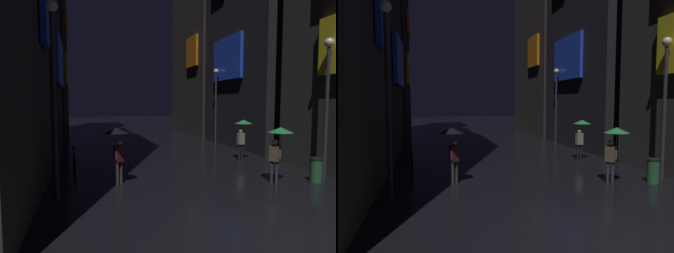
# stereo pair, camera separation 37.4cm
# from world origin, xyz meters

# --- Properties ---
(ground_plane) EXTENTS (120.00, 120.00, 0.00)m
(ground_plane) POSITION_xyz_m (0.00, 0.00, 0.00)
(ground_plane) COLOR black
(building_right_far) EXTENTS (4.25, 8.78, 21.73)m
(building_right_far) POSITION_xyz_m (7.49, 22.38, 10.87)
(building_right_far) COLOR #2D2826
(building_right_far) RESTS_ON ground
(pedestrian_far_right_black) EXTENTS (0.90, 0.90, 2.12)m
(pedestrian_far_right_black) POSITION_xyz_m (-3.01, 5.58, 1.67)
(pedestrian_far_right_black) COLOR #38332D
(pedestrian_far_right_black) RESTS_ON ground
(pedestrian_near_crossing_green) EXTENTS (0.90, 0.90, 2.12)m
(pedestrian_near_crossing_green) POSITION_xyz_m (2.74, 4.11, 1.67)
(pedestrian_near_crossing_green) COLOR #2D2D38
(pedestrian_near_crossing_green) RESTS_ON ground
(pedestrian_midstreet_centre_green) EXTENTS (0.90, 0.90, 2.12)m
(pedestrian_midstreet_centre_green) POSITION_xyz_m (3.84, 8.59, 1.67)
(pedestrian_midstreet_centre_green) COLOR black
(pedestrian_midstreet_centre_green) RESTS_ON ground
(bicycle_parked_at_storefront) EXTENTS (0.20, 1.82, 0.96)m
(bicycle_parked_at_storefront) POSITION_xyz_m (-4.60, 8.78, 0.39)
(bicycle_parked_at_storefront) COLOR black
(bicycle_parked_at_storefront) RESTS_ON ground
(streetlamp_right_near) EXTENTS (0.36, 0.36, 5.50)m
(streetlamp_right_near) POSITION_xyz_m (5.00, 4.26, 3.44)
(streetlamp_right_near) COLOR #2D2D33
(streetlamp_right_near) RESTS_ON ground
(streetlamp_left_near) EXTENTS (0.36, 0.36, 6.02)m
(streetlamp_left_near) POSITION_xyz_m (-5.00, 4.27, 3.72)
(streetlamp_left_near) COLOR #2D2D33
(streetlamp_left_near) RESTS_ON ground
(streetlamp_right_far) EXTENTS (0.36, 0.36, 5.41)m
(streetlamp_right_far) POSITION_xyz_m (5.00, 14.41, 3.39)
(streetlamp_right_far) COLOR #2D2D33
(streetlamp_right_far) RESTS_ON ground
(trash_bin) EXTENTS (0.46, 0.46, 0.93)m
(trash_bin) POSITION_xyz_m (4.30, 3.92, 0.47)
(trash_bin) COLOR #265933
(trash_bin) RESTS_ON ground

